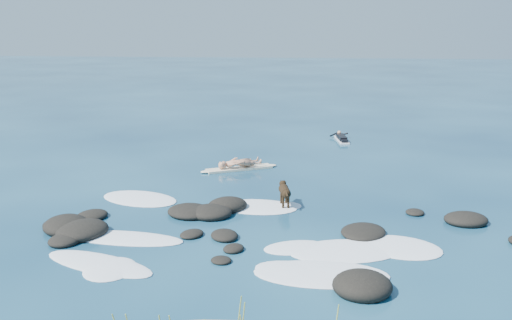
# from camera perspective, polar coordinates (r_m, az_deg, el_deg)

# --- Properties ---
(ground) EXTENTS (160.00, 160.00, 0.00)m
(ground) POSITION_cam_1_polar(r_m,az_deg,el_deg) (17.32, 2.48, -6.11)
(ground) COLOR #0A2642
(ground) RESTS_ON ground
(reef_rocks) EXTENTS (14.52, 6.93, 0.60)m
(reef_rocks) POSITION_cam_1_polar(r_m,az_deg,el_deg) (16.40, -3.66, -6.87)
(reef_rocks) COLOR black
(reef_rocks) RESTS_ON ground
(breaking_foam) EXTENTS (11.13, 7.63, 0.12)m
(breaking_foam) POSITION_cam_1_polar(r_m,az_deg,el_deg) (15.81, -1.07, -8.04)
(breaking_foam) COLOR white
(breaking_foam) RESTS_ON ground
(standing_surfer_rig) EXTENTS (3.04, 1.78, 1.86)m
(standing_surfer_rig) POSITION_cam_1_polar(r_m,az_deg,el_deg) (23.01, -1.69, 0.80)
(standing_surfer_rig) COLOR beige
(standing_surfer_rig) RESTS_ON ground
(paddling_surfer_rig) EXTENTS (0.97, 2.19, 0.38)m
(paddling_surfer_rig) POSITION_cam_1_polar(r_m,az_deg,el_deg) (29.14, 8.55, 2.18)
(paddling_surfer_rig) COLOR white
(paddling_surfer_rig) RESTS_ON ground
(dog) EXTENTS (0.48, 1.26, 0.80)m
(dog) POSITION_cam_1_polar(r_m,az_deg,el_deg) (18.47, 2.87, -3.10)
(dog) COLOR black
(dog) RESTS_ON ground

